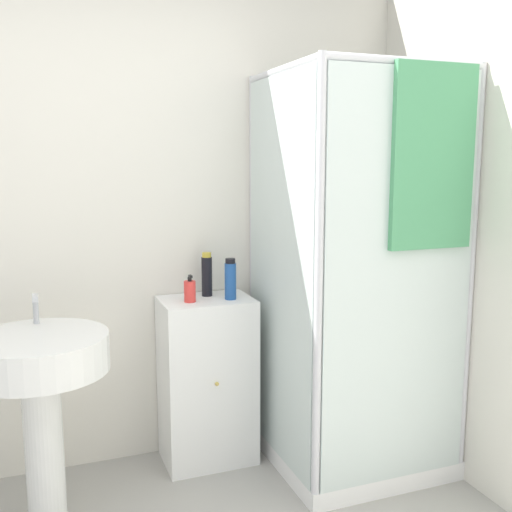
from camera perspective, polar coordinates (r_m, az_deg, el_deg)
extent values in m
cube|color=silver|center=(3.02, -16.42, 3.39)|extent=(6.40, 0.06, 2.50)
cube|color=white|center=(3.32, 8.81, -17.62)|extent=(0.81, 0.81, 0.09)
cylinder|color=silver|center=(3.54, 11.57, -0.07)|extent=(0.04, 0.04, 1.95)
cylinder|color=silver|center=(3.20, -0.29, -0.87)|extent=(0.04, 0.04, 1.95)
cylinder|color=silver|center=(2.93, 19.69, -2.37)|extent=(0.04, 0.04, 1.95)
cylinder|color=silver|center=(2.50, 5.96, -3.79)|extent=(0.04, 0.04, 1.95)
cylinder|color=silver|center=(2.66, 14.17, 17.55)|extent=(0.78, 0.04, 0.04)
cylinder|color=silver|center=(3.33, 6.23, 16.04)|extent=(0.78, 0.04, 0.04)
cylinder|color=silver|center=(2.82, 2.59, 17.34)|extent=(0.04, 0.78, 0.04)
cylinder|color=silver|center=(3.20, 15.99, 16.03)|extent=(0.04, 0.78, 0.04)
cube|color=silver|center=(2.68, 13.54, -2.53)|extent=(0.74, 0.01, 1.83)
cube|color=silver|center=(2.83, 2.23, -1.64)|extent=(0.01, 0.74, 1.83)
cylinder|color=#B7BABF|center=(3.42, 9.41, -2.96)|extent=(0.02, 0.02, 1.47)
cylinder|color=#B7BABF|center=(3.30, 10.20, 9.74)|extent=(0.07, 0.07, 0.04)
cube|color=#4C9966|center=(2.68, 16.55, 8.99)|extent=(0.40, 0.03, 0.78)
cube|color=white|center=(3.12, -4.67, -11.71)|extent=(0.45, 0.32, 0.85)
sphere|color=gold|center=(2.95, -3.74, -12.07)|extent=(0.02, 0.02, 0.02)
cylinder|color=white|center=(2.75, -19.51, -17.10)|extent=(0.16, 0.16, 0.69)
cylinder|color=white|center=(2.59, -20.01, -8.74)|extent=(0.56, 0.56, 0.15)
cylinder|color=#B7BABF|center=(2.74, -20.24, -4.73)|extent=(0.02, 0.02, 0.13)
cube|color=#B7BABF|center=(2.70, -20.30, -3.77)|extent=(0.02, 0.07, 0.02)
cylinder|color=red|center=(2.93, -6.32, -3.38)|extent=(0.06, 0.06, 0.10)
cylinder|color=black|center=(2.91, -6.34, -2.20)|extent=(0.02, 0.02, 0.02)
cube|color=black|center=(2.90, -6.27, -1.94)|extent=(0.01, 0.03, 0.01)
cylinder|color=black|center=(3.04, -4.70, -1.97)|extent=(0.05, 0.05, 0.20)
cylinder|color=gold|center=(3.02, -4.73, 0.11)|extent=(0.05, 0.05, 0.02)
cylinder|color=#1E4C93|center=(2.96, -2.45, -2.42)|extent=(0.06, 0.06, 0.18)
cylinder|color=black|center=(2.94, -2.47, -0.47)|extent=(0.05, 0.05, 0.02)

